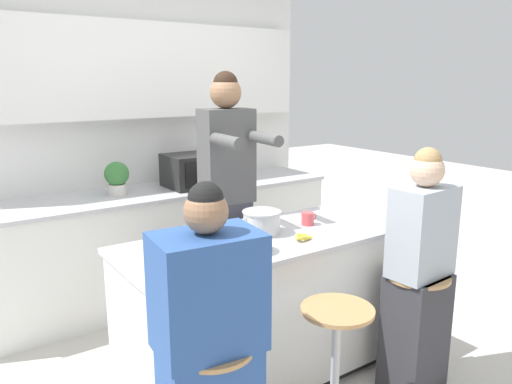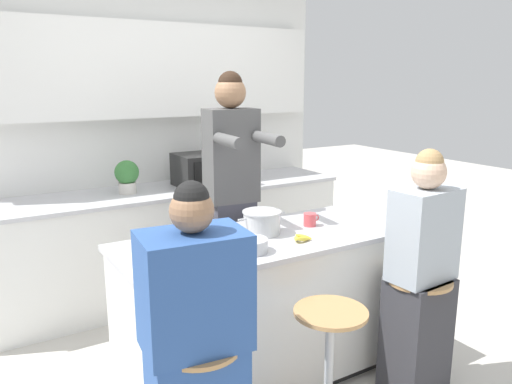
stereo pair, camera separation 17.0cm
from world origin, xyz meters
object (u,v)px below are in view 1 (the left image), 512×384
Objects in this scene: bar_stool_center at (335,370)px; coffee_cup_near at (308,219)px; potted_plant at (117,177)px; person_wrapped_blanket at (209,356)px; cooking_pot at (262,222)px; coffee_cup_far at (209,260)px; microwave at (197,170)px; kitchen_island at (263,308)px; banana_bunch at (302,237)px; bar_stool_rightmost at (414,328)px; fruit_bowl at (178,241)px; person_seated_near at (419,282)px; person_cooking at (228,207)px.

coffee_cup_near is (0.37, 0.65, 0.56)m from bar_stool_center.
person_wrapped_blanket is at bearing -99.98° from potted_plant.
cooking_pot is 0.61m from coffee_cup_far.
coffee_cup_far is 1.85m from microwave.
kitchen_island is 0.51m from banana_bunch.
person_wrapped_blanket reaches higher than coffee_cup_near.
cooking_pot is 0.26m from banana_bunch.
microwave reaches higher than banana_bunch.
potted_plant reaches higher than kitchen_island.
kitchen_island is 0.60m from coffee_cup_near.
bar_stool_rightmost is at bearing -64.09° from coffee_cup_near.
banana_bunch is (0.61, -0.29, -0.02)m from fruit_bowl.
cooking_pot is at bearing 131.98° from person_seated_near.
person_cooking reaches higher than banana_bunch.
coffee_cup_far is (0.19, 0.32, 0.28)m from person_wrapped_blanket.
microwave is (0.31, 1.34, 0.08)m from cooking_pot.
bar_stool_rightmost is at bearing 6.29° from person_wrapped_blanket.
kitchen_island is 1.20× the size of person_wrapped_blanket.
banana_bunch is (0.04, -0.73, -0.02)m from person_cooking.
person_wrapped_blanket is at bearing 176.86° from person_seated_near.
coffee_cup_near reaches higher than banana_bunch.
cooking_pot is at bearing -102.82° from microwave.
person_wrapped_blanket reaches higher than fruit_bowl.
banana_bunch is at bearing 142.89° from bar_stool_rightmost.
person_cooking is 1.31× the size of person_wrapped_blanket.
bar_stool_rightmost is 3.17× the size of fruit_bowl.
bar_stool_center is at bearing -57.31° from fruit_bowl.
bar_stool_center is (0.00, -0.61, -0.08)m from kitchen_island.
person_wrapped_blanket is at bearing 176.46° from bar_stool_center.
microwave reaches higher than cooking_pot.
cooking_pot is 0.34m from coffee_cup_near.
person_wrapped_blanket is 13.12× the size of coffee_cup_far.
person_wrapped_blanket is at bearing -154.15° from banana_bunch.
microwave is at bearing 63.31° from coffee_cup_far.
coffee_cup_far is at bearing 161.58° from person_seated_near.
banana_bunch is at bearing -81.18° from person_cooking.
coffee_cup_far is 0.64m from banana_bunch.
microwave is at bearing -3.54° from potted_plant.
person_cooking reaches higher than potted_plant.
person_seated_near is at bearing -71.05° from bar_stool_rightmost.
banana_bunch is at bearing -73.80° from potted_plant.
potted_plant is at bearing 102.66° from kitchen_island.
cooking_pot is 1.21× the size of potted_plant.
coffee_cup_near is 1.03× the size of coffee_cup_far.
coffee_cup_near is 1.57m from potted_plant.
kitchen_island is at bearing 27.07° from coffee_cup_far.
cooking_pot reaches higher than coffee_cup_near.
person_cooking is (0.11, 0.56, 0.48)m from kitchen_island.
coffee_cup_far is 1.71m from potted_plant.
microwave is (0.81, 1.28, 0.11)m from fruit_bowl.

